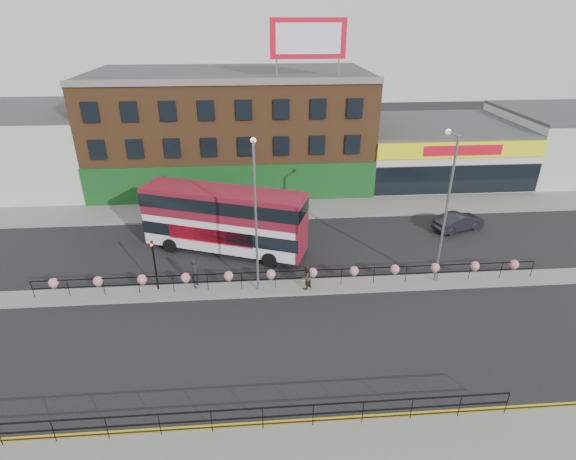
{
  "coord_description": "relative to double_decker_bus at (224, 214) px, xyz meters",
  "views": [
    {
      "loc": [
        -1.97,
        -22.75,
        15.13
      ],
      "look_at": [
        0.0,
        3.0,
        2.5
      ],
      "focal_mm": 28.0,
      "sensor_mm": 36.0,
      "label": 1
    }
  ],
  "objects": [
    {
      "name": "warehouse_east",
      "position": [
        34.9,
        14.83,
        0.37
      ],
      "size": [
        14.5,
        12.0,
        6.3
      ],
      "color": "#BABAB4",
      "rests_on": "ground"
    },
    {
      "name": "traffic_light_median",
      "position": [
        -3.85,
        -4.77,
        -0.31
      ],
      "size": [
        0.15,
        0.28,
        3.65
      ],
      "color": "black",
      "rests_on": "median"
    },
    {
      "name": "brick_building",
      "position": [
        0.15,
        14.79,
        2.35
      ],
      "size": [
        25.0,
        12.21,
        10.3
      ],
      "color": "brown",
      "rests_on": "ground"
    },
    {
      "name": "median",
      "position": [
        4.15,
        -5.17,
        -2.7
      ],
      "size": [
        60.0,
        1.6,
        0.15
      ],
      "primitive_type": "cube",
      "color": "slate",
      "rests_on": "ground"
    },
    {
      "name": "pedestrian_b",
      "position": [
        4.97,
        -5.4,
        -1.84
      ],
      "size": [
        1.36,
        1.36,
        1.57
      ],
      "primitive_type": "imported",
      "rotation": [
        0.0,
        0.0,
        3.93
      ],
      "color": "#32291F",
      "rests_on": "median"
    },
    {
      "name": "lamp_column_west",
      "position": [
        2.12,
        -5.08,
        2.63
      ],
      "size": [
        0.32,
        1.56,
        8.86
      ],
      "color": "gray",
      "rests_on": "median"
    },
    {
      "name": "south_railing",
      "position": [
        2.15,
        -15.27,
        -1.81
      ],
      "size": [
        20.04,
        0.05,
        1.12
      ],
      "color": "black",
      "rests_on": "south_pavement"
    },
    {
      "name": "supermarket",
      "position": [
        20.15,
        14.73,
        -0.13
      ],
      "size": [
        15.0,
        12.25,
        5.3
      ],
      "color": "silver",
      "rests_on": "ground"
    },
    {
      "name": "north_pavement",
      "position": [
        4.15,
        6.83,
        -2.7
      ],
      "size": [
        60.0,
        4.0,
        0.15
      ],
      "primitive_type": "cube",
      "color": "slate",
      "rests_on": "ground"
    },
    {
      "name": "yellow_line_inner",
      "position": [
        4.15,
        -14.87,
        -2.77
      ],
      "size": [
        60.0,
        0.1,
        0.01
      ],
      "primitive_type": "cube",
      "color": "gold",
      "rests_on": "ground"
    },
    {
      "name": "yellow_line_outer",
      "position": [
        4.15,
        -15.05,
        -2.77
      ],
      "size": [
        60.0,
        0.1,
        0.01
      ],
      "primitive_type": "cube",
      "color": "gold",
      "rests_on": "ground"
    },
    {
      "name": "lamp_column_east",
      "position": [
        13.04,
        -4.86,
        2.75
      ],
      "size": [
        0.33,
        1.59,
        9.08
      ],
      "color": "gray",
      "rests_on": "median"
    },
    {
      "name": "warehouse_west",
      "position": [
        -20.1,
        14.83,
        0.87
      ],
      "size": [
        15.5,
        12.0,
        7.3
      ],
      "color": "#BABAB4",
      "rests_on": "ground"
    },
    {
      "name": "pedestrian_a",
      "position": [
        -1.59,
        -4.67,
        -1.69
      ],
      "size": [
        0.76,
        0.56,
        1.88
      ],
      "primitive_type": "imported",
      "rotation": [
        0.0,
        0.0,
        1.49
      ],
      "color": "black",
      "rests_on": "median"
    },
    {
      "name": "billboard",
      "position": [
        6.65,
        9.82,
        10.41
      ],
      "size": [
        6.0,
        0.29,
        4.4
      ],
      "color": "red",
      "rests_on": "brick_building"
    },
    {
      "name": "car",
      "position": [
        17.55,
        2.05,
        -2.11
      ],
      "size": [
        4.08,
        4.98,
        1.33
      ],
      "primitive_type": "imported",
      "rotation": [
        0.0,
        0.0,
        1.93
      ],
      "color": "black",
      "rests_on": "ground"
    },
    {
      "name": "ground",
      "position": [
        4.15,
        -5.17,
        -2.78
      ],
      "size": [
        120.0,
        120.0,
        0.0
      ],
      "primitive_type": "plane",
      "color": "black",
      "rests_on": "ground"
    },
    {
      "name": "double_decker_bus",
      "position": [
        0.0,
        0.0,
        0.0
      ],
      "size": [
        11.38,
        6.35,
        4.52
      ],
      "color": "white",
      "rests_on": "ground"
    },
    {
      "name": "median_railing",
      "position": [
        4.15,
        -5.17,
        -1.73
      ],
      "size": [
        30.04,
        0.56,
        1.23
      ],
      "color": "black",
      "rests_on": "median"
    }
  ]
}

